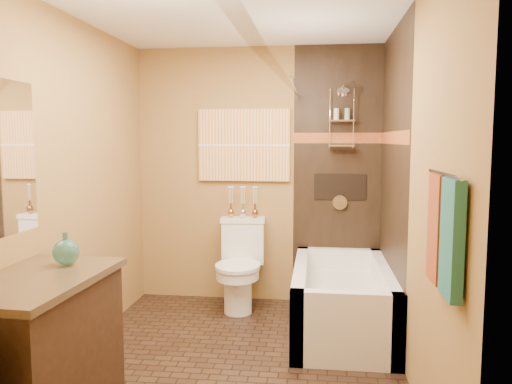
% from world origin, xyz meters
% --- Properties ---
extents(floor, '(3.00, 3.00, 0.00)m').
position_xyz_m(floor, '(0.00, 0.00, 0.00)').
color(floor, black).
rests_on(floor, ground).
extents(wall_left, '(0.02, 3.00, 2.50)m').
position_xyz_m(wall_left, '(-1.20, 0.00, 1.25)').
color(wall_left, olive).
rests_on(wall_left, floor).
extents(wall_right, '(0.02, 3.00, 2.50)m').
position_xyz_m(wall_right, '(1.20, 0.00, 1.25)').
color(wall_right, olive).
rests_on(wall_right, floor).
extents(wall_back, '(2.40, 0.02, 2.50)m').
position_xyz_m(wall_back, '(0.00, 1.50, 1.25)').
color(wall_back, olive).
rests_on(wall_back, floor).
extents(wall_front, '(2.40, 0.02, 2.50)m').
position_xyz_m(wall_front, '(0.00, -1.50, 1.25)').
color(wall_front, olive).
rests_on(wall_front, floor).
extents(ceiling, '(3.00, 3.00, 0.00)m').
position_xyz_m(ceiling, '(0.00, 0.00, 2.50)').
color(ceiling, silver).
rests_on(ceiling, wall_back).
extents(alcove_tile_back, '(0.85, 0.01, 2.50)m').
position_xyz_m(alcove_tile_back, '(0.78, 1.49, 1.25)').
color(alcove_tile_back, black).
rests_on(alcove_tile_back, wall_back).
extents(alcove_tile_right, '(0.01, 1.50, 2.50)m').
position_xyz_m(alcove_tile_right, '(1.19, 0.75, 1.25)').
color(alcove_tile_right, black).
rests_on(alcove_tile_right, wall_right).
extents(mosaic_band_back, '(0.85, 0.01, 0.10)m').
position_xyz_m(mosaic_band_back, '(0.78, 1.48, 1.62)').
color(mosaic_band_back, maroon).
rests_on(mosaic_band_back, alcove_tile_back).
extents(mosaic_band_right, '(0.01, 1.50, 0.10)m').
position_xyz_m(mosaic_band_right, '(1.18, 0.75, 1.62)').
color(mosaic_band_right, maroon).
rests_on(mosaic_band_right, alcove_tile_right).
extents(alcove_niche, '(0.50, 0.01, 0.25)m').
position_xyz_m(alcove_niche, '(0.80, 1.48, 1.15)').
color(alcove_niche, black).
rests_on(alcove_niche, alcove_tile_back).
extents(shower_fixtures, '(0.24, 0.33, 1.16)m').
position_xyz_m(shower_fixtures, '(0.80, 1.38, 1.67)').
color(shower_fixtures, silver).
rests_on(shower_fixtures, floor).
extents(curtain_rod, '(0.03, 1.55, 0.03)m').
position_xyz_m(curtain_rod, '(0.40, 0.75, 2.02)').
color(curtain_rod, silver).
rests_on(curtain_rod, wall_back).
extents(towel_bar, '(0.02, 0.55, 0.02)m').
position_xyz_m(towel_bar, '(1.15, -1.05, 1.45)').
color(towel_bar, silver).
rests_on(towel_bar, wall_right).
extents(towel_teal, '(0.05, 0.22, 0.52)m').
position_xyz_m(towel_teal, '(1.16, -1.18, 1.18)').
color(towel_teal, '#1D6257').
rests_on(towel_teal, towel_bar).
extents(towel_rust, '(0.05, 0.22, 0.52)m').
position_xyz_m(towel_rust, '(1.16, -0.92, 1.18)').
color(towel_rust, maroon).
rests_on(towel_rust, towel_bar).
extents(sunset_painting, '(0.90, 0.04, 0.70)m').
position_xyz_m(sunset_painting, '(-0.14, 1.48, 1.55)').
color(sunset_painting, orange).
rests_on(sunset_painting, wall_back).
extents(bathtub, '(0.80, 1.50, 0.55)m').
position_xyz_m(bathtub, '(0.80, 0.75, 0.22)').
color(bathtub, white).
rests_on(bathtub, floor).
extents(toilet, '(0.44, 0.65, 0.85)m').
position_xyz_m(toilet, '(-0.14, 1.20, 0.43)').
color(toilet, white).
rests_on(toilet, floor).
extents(vanity, '(0.64, 1.01, 0.87)m').
position_xyz_m(vanity, '(-0.92, -0.93, 0.44)').
color(vanity, black).
rests_on(vanity, floor).
extents(teal_bottle, '(0.20, 0.20, 0.24)m').
position_xyz_m(teal_bottle, '(-0.87, -0.67, 0.97)').
color(teal_bottle, '#277565').
rests_on(teal_bottle, vanity).
extents(bud_vases, '(0.30, 0.06, 0.30)m').
position_xyz_m(bud_vases, '(-0.14, 1.39, 1.01)').
color(bud_vases, '#BD813B').
rests_on(bud_vases, toilet).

